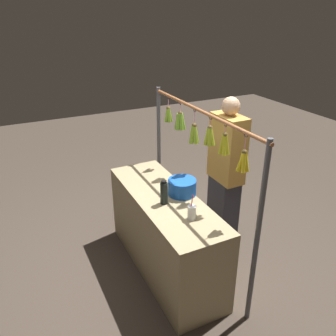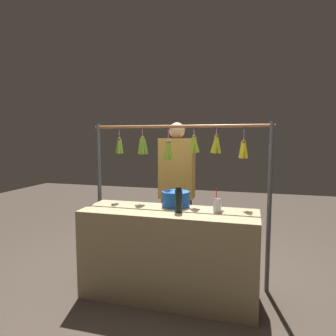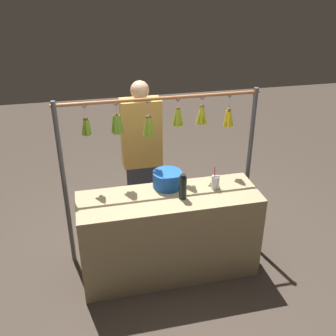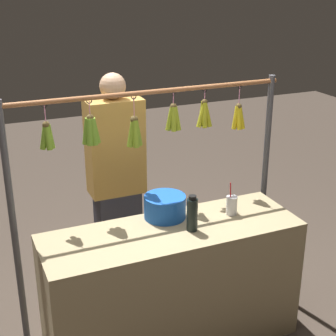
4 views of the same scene
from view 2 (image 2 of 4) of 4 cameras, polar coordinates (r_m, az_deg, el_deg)
ground_plane at (r=3.21m, az=0.16°, el=-23.07°), size 12.00×12.00×0.00m
market_counter at (r=3.03m, az=0.17°, el=-15.93°), size 1.68×0.56×0.86m
display_rack at (r=3.19m, az=1.83°, el=-0.12°), size 1.92×0.11×1.71m
water_bottle at (r=2.79m, az=2.02°, el=-6.16°), size 0.07×0.07×0.24m
blue_bucket at (r=3.04m, az=1.49°, el=-5.87°), size 0.28×0.28×0.15m
drink_cup at (r=2.84m, az=9.31°, el=-7.01°), size 0.07×0.07×0.23m
vendor_person at (r=3.67m, az=1.68°, el=-5.14°), size 0.41×0.22×1.73m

